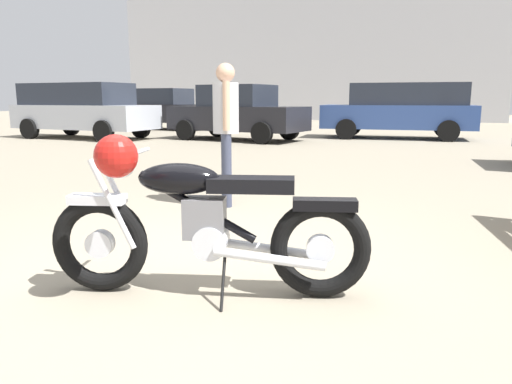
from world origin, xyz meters
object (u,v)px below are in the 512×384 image
(bystander, at_px, (226,120))
(white_estate_far, at_px, (164,109))
(vintage_motorcycle, at_px, (199,221))
(dark_sedan_left, at_px, (82,109))
(red_hatchback_near, at_px, (238,113))
(silver_sedan_mid, at_px, (401,109))

(bystander, distance_m, white_estate_far, 15.26)
(vintage_motorcycle, height_order, dark_sedan_left, dark_sedan_left)
(red_hatchback_near, xyz_separation_m, dark_sedan_left, (-4.97, -1.00, 0.10))
(vintage_motorcycle, bearing_deg, dark_sedan_left, -63.40)
(vintage_motorcycle, bearing_deg, red_hatchback_near, -84.62)
(white_estate_far, height_order, silver_sedan_mid, silver_sedan_mid)
(white_estate_far, bearing_deg, vintage_motorcycle, 126.17)
(red_hatchback_near, distance_m, white_estate_far, 6.36)
(bystander, height_order, silver_sedan_mid, silver_sedan_mid)
(vintage_motorcycle, xyz_separation_m, white_estate_far, (-9.08, 15.44, 0.34))
(dark_sedan_left, bearing_deg, red_hatchback_near, 16.26)
(vintage_motorcycle, height_order, bystander, bystander)
(red_hatchback_near, height_order, white_estate_far, same)
(bystander, bearing_deg, dark_sedan_left, -67.87)
(vintage_motorcycle, xyz_separation_m, dark_sedan_left, (-9.16, 10.37, 0.45))
(vintage_motorcycle, bearing_deg, bystander, -85.87)
(bystander, bearing_deg, red_hatchback_near, -93.95)
(bystander, relative_size, white_estate_far, 0.38)
(vintage_motorcycle, distance_m, dark_sedan_left, 13.84)
(bystander, distance_m, red_hatchback_near, 9.40)
(red_hatchback_near, relative_size, silver_sedan_mid, 0.93)
(white_estate_far, relative_size, silver_sedan_mid, 0.91)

